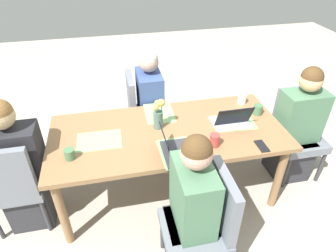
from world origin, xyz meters
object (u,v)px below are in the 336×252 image
coffee_mug_near_left (70,154)px  person_head_right_left_far (296,131)px  laptop_near_right_near (174,150)px  coffee_mug_centre_left (242,99)px  person_near_right_near (192,214)px  person_head_left_left_near (22,172)px  laptop_head_right_left_far (231,120)px  coffee_mug_centre_right (215,140)px  chair_head_right_left_far (296,129)px  flower_vase (158,114)px  dining_table (168,138)px  chair_far_left_mid (143,109)px  phone_black (262,146)px  chair_head_left_left_near (13,182)px  person_far_left_mid (150,109)px  coffee_mug_near_right (258,110)px  chair_near_right_near (205,221)px

coffee_mug_near_left → person_head_right_left_far: bearing=5.5°
laptop_near_right_near → coffee_mug_centre_left: laptop_near_right_near is taller
person_near_right_near → person_head_left_left_near: bearing=151.0°
laptop_head_right_left_far → coffee_mug_near_left: size_ratio=3.88×
coffee_mug_centre_right → chair_head_right_left_far: bearing=19.3°
laptop_near_right_near → coffee_mug_centre_right: laptop_near_right_near is taller
person_near_right_near → flower_vase: size_ratio=4.32×
dining_table → person_near_right_near: 0.74m
chair_far_left_mid → laptop_near_right_near: laptop_near_right_near is taller
coffee_mug_centre_right → phone_black: size_ratio=0.69×
flower_vase → coffee_mug_centre_right: 0.52m
chair_head_right_left_far → laptop_near_right_near: (-1.35, -0.39, 0.27)m
dining_table → person_head_left_left_near: bearing=-178.1°
chair_head_left_left_near → coffee_mug_centre_left: (2.09, 0.43, 0.27)m
dining_table → chair_head_right_left_far: 1.34m
flower_vase → coffee_mug_centre_left: size_ratio=3.32×
chair_far_left_mid → laptop_head_right_left_far: bearing=-49.1°
laptop_near_right_near → coffee_mug_centre_right: (0.34, 0.04, 0.01)m
chair_far_left_mid → laptop_head_right_left_far: 1.07m
chair_head_left_left_near → person_near_right_near: size_ratio=0.75×
chair_head_left_left_near → person_head_right_left_far: size_ratio=0.75×
person_near_right_near → laptop_head_right_left_far: person_near_right_near is taller
person_far_left_mid → chair_head_right_left_far: (1.37, -0.62, -0.03)m
person_near_right_near → phone_black: 0.79m
person_head_right_left_far → person_near_right_near: 1.45m
chair_head_left_left_near → laptop_near_right_near: bearing=-9.0°
coffee_mug_centre_right → laptop_near_right_near: bearing=-173.0°
chair_far_left_mid → flower_vase: bearing=-85.8°
coffee_mug_near_left → coffee_mug_near_right: 1.68m
coffee_mug_near_right → coffee_mug_centre_left: bearing=103.6°
chair_head_left_left_near → chair_head_right_left_far: bearing=4.3°
chair_head_right_left_far → chair_far_left_mid: bearing=154.8°
person_far_left_mid → coffee_mug_near_left: person_far_left_mid is taller
chair_head_right_left_far → person_head_right_left_far: bearing=-128.8°
coffee_mug_centre_right → person_head_left_left_near: bearing=171.4°
flower_vase → laptop_near_right_near: bearing=-82.7°
coffee_mug_centre_right → person_far_left_mid: bearing=110.4°
chair_far_left_mid → person_near_right_near: person_near_right_near is taller
coffee_mug_near_left → coffee_mug_centre_left: size_ratio=0.99×
chair_far_left_mid → coffee_mug_near_right: bearing=-34.5°
laptop_near_right_near → coffee_mug_near_left: laptop_near_right_near is taller
chair_head_left_left_near → person_head_right_left_far: (2.55, 0.12, 0.03)m
person_near_right_near → chair_near_right_near: bearing=-38.8°
dining_table → chair_head_right_left_far: chair_head_right_left_far is taller
person_head_right_left_far → person_far_left_mid: bearing=152.1°
person_head_right_left_far → chair_near_right_near: 1.42m
coffee_mug_centre_right → person_near_right_near: bearing=-123.5°
person_head_right_left_far → chair_head_right_left_far: bearing=51.2°
flower_vase → chair_near_right_near: bearing=-79.4°
coffee_mug_near_right → coffee_mug_centre_right: (-0.55, -0.36, 0.00)m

